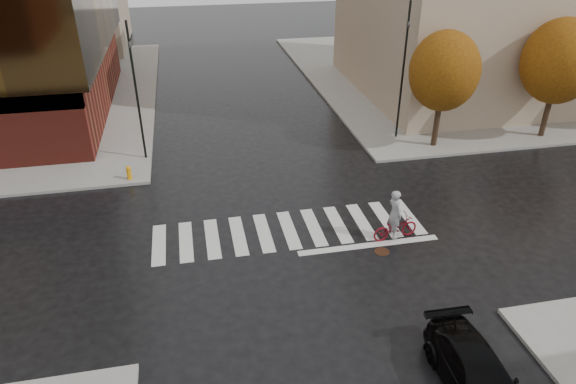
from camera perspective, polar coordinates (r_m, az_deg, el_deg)
The scene contains 11 objects.
ground at distance 21.83m, azimuth 0.37°, elevation -4.93°, with size 120.00×120.00×0.00m, color black.
sidewalk_ne at distance 47.53m, azimuth 20.81°, elevation 12.44°, with size 30.00×30.00×0.15m, color gray.
crosswalk at distance 22.24m, azimuth 0.11°, elevation -4.22°, with size 12.00×3.00×0.01m, color silver.
tree_ne_a at distance 29.67m, azimuth 16.97°, elevation 12.69°, with size 3.80×3.80×6.50m.
tree_ne_b at distance 33.46m, azimuth 27.96°, elevation 12.68°, with size 4.20×4.20×6.89m.
sedan at distance 16.25m, azimuth 20.36°, elevation -18.72°, with size 1.81×4.45×1.29m, color black.
cyclist at distance 21.75m, azimuth 11.81°, elevation -3.33°, with size 2.08×0.97×2.28m.
traffic_light_nw at distance 27.96m, azimuth -16.63°, elevation 11.46°, with size 0.21×0.19×7.30m.
traffic_light_ne at distance 30.28m, azimuth 12.76°, elevation 13.89°, with size 0.17×0.20×7.77m.
fire_hydrant at distance 27.06m, azimuth -17.27°, elevation 2.14°, with size 0.26×0.26×0.72m.
manhole at distance 21.26m, azimuth 10.40°, elevation -6.53°, with size 0.61×0.61×0.01m, color #472A19.
Camera 1 is at (-3.78, -17.70, 12.21)m, focal length 32.00 mm.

